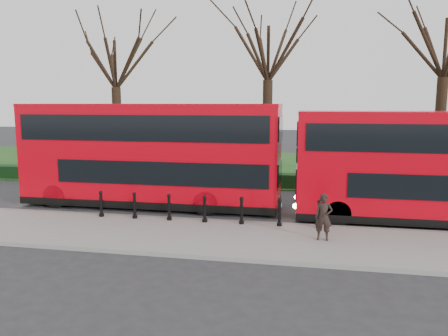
% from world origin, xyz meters
% --- Properties ---
extents(ground, '(120.00, 120.00, 0.00)m').
position_xyz_m(ground, '(0.00, 0.00, 0.00)').
color(ground, '#28282B').
rests_on(ground, ground).
extents(pavement, '(60.00, 4.00, 0.15)m').
position_xyz_m(pavement, '(0.00, -3.00, 0.07)').
color(pavement, gray).
rests_on(pavement, ground).
extents(kerb, '(60.00, 0.25, 0.16)m').
position_xyz_m(kerb, '(0.00, -1.00, 0.07)').
color(kerb, slate).
rests_on(kerb, ground).
extents(grass_verge, '(60.00, 18.00, 0.06)m').
position_xyz_m(grass_verge, '(0.00, 15.00, 0.03)').
color(grass_verge, '#1A4717').
rests_on(grass_verge, ground).
extents(hedge, '(60.00, 0.90, 0.80)m').
position_xyz_m(hedge, '(0.00, 6.80, 0.40)').
color(hedge, black).
rests_on(hedge, ground).
extents(yellow_line_outer, '(60.00, 0.10, 0.01)m').
position_xyz_m(yellow_line_outer, '(0.00, -0.70, 0.01)').
color(yellow_line_outer, yellow).
rests_on(yellow_line_outer, ground).
extents(yellow_line_inner, '(60.00, 0.10, 0.01)m').
position_xyz_m(yellow_line_inner, '(0.00, -0.50, 0.01)').
color(yellow_line_inner, yellow).
rests_on(yellow_line_inner, ground).
extents(tree_left, '(6.65, 6.65, 10.39)m').
position_xyz_m(tree_left, '(-8.00, 10.00, 7.54)').
color(tree_left, black).
rests_on(tree_left, ground).
extents(tree_mid, '(7.09, 7.09, 11.08)m').
position_xyz_m(tree_mid, '(2.00, 10.00, 8.05)').
color(tree_mid, black).
rests_on(tree_mid, ground).
extents(tree_right, '(7.17, 7.17, 11.20)m').
position_xyz_m(tree_right, '(12.00, 10.00, 8.14)').
color(tree_right, black).
rests_on(tree_right, ground).
extents(bollard_row, '(8.77, 0.15, 1.00)m').
position_xyz_m(bollard_row, '(0.70, -1.35, 0.65)').
color(bollard_row, black).
rests_on(bollard_row, pavement).
extents(bus_lead, '(11.72, 2.69, 4.66)m').
position_xyz_m(bus_lead, '(-2.48, 1.36, 2.35)').
color(bus_lead, '#C1010F').
rests_on(bus_lead, ground).
extents(bus_rear, '(11.01, 2.53, 4.38)m').
position_xyz_m(bus_rear, '(9.63, 0.71, 2.21)').
color(bus_rear, '#C1010F').
rests_on(bus_rear, ground).
extents(pedestrian, '(0.60, 0.41, 1.58)m').
position_xyz_m(pedestrian, '(5.13, -2.77, 0.94)').
color(pedestrian, black).
rests_on(pedestrian, pavement).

